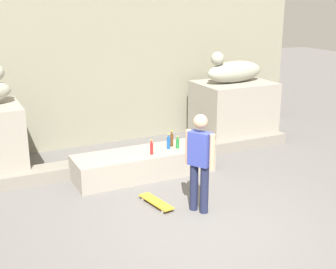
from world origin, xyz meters
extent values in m
plane|color=#605E5B|center=(0.00, 0.00, 0.00)|extent=(40.00, 40.00, 0.00)
cube|color=gray|center=(3.01, 3.67, 0.72)|extent=(1.83, 1.39, 1.43)
ellipsoid|color=#9C9D8A|center=(3.01, 3.67, 1.69)|extent=(1.65, 0.73, 0.52)
sphere|color=#9C9D8A|center=(2.47, 3.61, 2.05)|extent=(0.32, 0.32, 0.32)
cube|color=gray|center=(0.00, 2.32, 0.25)|extent=(2.81, 0.89, 0.50)
cylinder|color=#1E233F|center=(0.14, 0.53, 0.41)|extent=(0.14, 0.14, 0.82)
cylinder|color=#1E233F|center=(0.24, 0.36, 0.41)|extent=(0.14, 0.14, 0.82)
cube|color=#333F99|center=(0.19, 0.44, 1.10)|extent=(0.35, 0.41, 0.56)
sphere|color=tan|center=(0.19, 0.44, 1.55)|extent=(0.23, 0.23, 0.23)
cylinder|color=tan|center=(0.08, 0.64, 1.09)|extent=(0.09, 0.09, 0.58)
cylinder|color=tan|center=(0.30, 0.25, 1.09)|extent=(0.09, 0.09, 0.58)
cube|color=gold|center=(-0.36, 0.95, 0.07)|extent=(0.34, 0.82, 0.02)
cylinder|color=white|center=(-0.24, 0.67, 0.03)|extent=(0.04, 0.06, 0.06)
cylinder|color=white|center=(-0.38, 0.64, 0.03)|extent=(0.04, 0.06, 0.06)
cylinder|color=white|center=(-0.35, 1.26, 0.03)|extent=(0.04, 0.06, 0.06)
cylinder|color=white|center=(-0.48, 1.24, 0.03)|extent=(0.04, 0.06, 0.06)
cylinder|color=red|center=(0.08, 2.11, 0.61)|extent=(0.06, 0.06, 0.23)
cylinder|color=red|center=(0.08, 2.11, 0.75)|extent=(0.03, 0.03, 0.06)
cylinder|color=yellow|center=(0.08, 2.11, 0.79)|extent=(0.03, 0.03, 0.01)
cylinder|color=#1E722D|center=(0.70, 2.22, 0.59)|extent=(0.07, 0.07, 0.19)
cylinder|color=#1E722D|center=(0.70, 2.22, 0.72)|extent=(0.03, 0.03, 0.06)
cylinder|color=yellow|center=(0.70, 2.22, 0.75)|extent=(0.04, 0.04, 0.01)
cylinder|color=#593314|center=(0.66, 2.39, 0.63)|extent=(0.06, 0.06, 0.26)
cylinder|color=#593314|center=(0.66, 2.39, 0.79)|extent=(0.03, 0.03, 0.06)
cylinder|color=yellow|center=(0.66, 2.39, 0.82)|extent=(0.03, 0.03, 0.01)
cylinder|color=#194C99|center=(0.52, 2.27, 0.62)|extent=(0.07, 0.07, 0.24)
cylinder|color=#194C99|center=(0.52, 2.27, 0.77)|extent=(0.03, 0.03, 0.06)
cylinder|color=yellow|center=(0.52, 2.27, 0.80)|extent=(0.04, 0.04, 0.01)
cube|color=gray|center=(0.00, 2.95, 0.12)|extent=(7.85, 0.50, 0.25)
camera|label=1|loc=(-3.33, -5.57, 3.44)|focal=48.74mm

